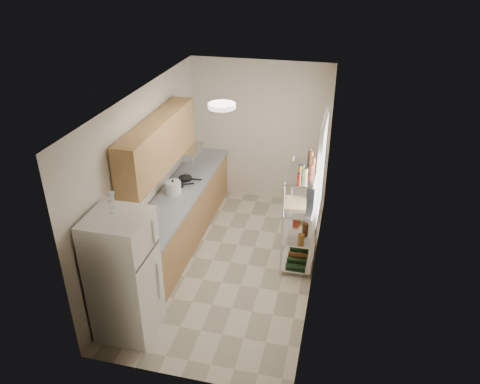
# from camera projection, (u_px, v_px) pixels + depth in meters

# --- Properties ---
(room) EXTENTS (2.52, 4.42, 2.62)m
(room) POSITION_uv_depth(u_px,v_px,m) (229.00, 187.00, 6.54)
(room) COLOR beige
(room) RESTS_ON ground
(counter_run) EXTENTS (0.63, 3.51, 0.90)m
(counter_run) POSITION_uv_depth(u_px,v_px,m) (181.00, 215.00, 7.50)
(counter_run) COLOR #AB7B49
(counter_run) RESTS_ON ground
(upper_cabinets) EXTENTS (0.33, 2.20, 0.72)m
(upper_cabinets) POSITION_uv_depth(u_px,v_px,m) (158.00, 144.00, 6.60)
(upper_cabinets) COLOR #AB7B49
(upper_cabinets) RESTS_ON room
(range_hood) EXTENTS (0.50, 0.60, 0.12)m
(range_hood) POSITION_uv_depth(u_px,v_px,m) (183.00, 150.00, 7.47)
(range_hood) COLOR #B7BABC
(range_hood) RESTS_ON room
(window) EXTENTS (0.06, 1.00, 1.46)m
(window) POSITION_uv_depth(u_px,v_px,m) (321.00, 169.00, 6.47)
(window) COLOR white
(window) RESTS_ON room
(bakers_rack) EXTENTS (0.45, 0.90, 1.73)m
(bakers_rack) POSITION_uv_depth(u_px,v_px,m) (303.00, 197.00, 6.68)
(bakers_rack) COLOR silver
(bakers_rack) RESTS_ON ground
(ceiling_dome) EXTENTS (0.34, 0.34, 0.05)m
(ceiling_dome) POSITION_uv_depth(u_px,v_px,m) (222.00, 106.00, 5.68)
(ceiling_dome) COLOR white
(ceiling_dome) RESTS_ON room
(refrigerator) EXTENTS (0.68, 0.68, 1.65)m
(refrigerator) POSITION_uv_depth(u_px,v_px,m) (124.00, 276.00, 5.54)
(refrigerator) COLOR white
(refrigerator) RESTS_ON ground
(wine_glass_a) EXTENTS (0.07, 0.07, 0.20)m
(wine_glass_a) POSITION_uv_depth(u_px,v_px,m) (113.00, 200.00, 5.29)
(wine_glass_a) COLOR silver
(wine_glass_a) RESTS_ON refrigerator
(wine_glass_b) EXTENTS (0.07, 0.07, 0.18)m
(wine_glass_b) POSITION_uv_depth(u_px,v_px,m) (110.00, 206.00, 5.17)
(wine_glass_b) COLOR silver
(wine_glass_b) RESTS_ON refrigerator
(rice_cooker) EXTENTS (0.24, 0.24, 0.20)m
(rice_cooker) POSITION_uv_depth(u_px,v_px,m) (173.00, 188.00, 7.18)
(rice_cooker) COLOR white
(rice_cooker) RESTS_ON counter_run
(frying_pan_large) EXTENTS (0.34, 0.34, 0.04)m
(frying_pan_large) POSITION_uv_depth(u_px,v_px,m) (176.00, 185.00, 7.42)
(frying_pan_large) COLOR black
(frying_pan_large) RESTS_ON counter_run
(frying_pan_small) EXTENTS (0.23, 0.23, 0.04)m
(frying_pan_small) POSITION_uv_depth(u_px,v_px,m) (185.00, 178.00, 7.63)
(frying_pan_small) COLOR black
(frying_pan_small) RESTS_ON counter_run
(cutting_board) EXTENTS (0.34, 0.42, 0.03)m
(cutting_board) POSITION_uv_depth(u_px,v_px,m) (295.00, 203.00, 6.70)
(cutting_board) COLOR tan
(cutting_board) RESTS_ON bakers_rack
(espresso_machine) EXTENTS (0.17, 0.25, 0.29)m
(espresso_machine) POSITION_uv_depth(u_px,v_px,m) (313.00, 188.00, 6.82)
(espresso_machine) COLOR black
(espresso_machine) RESTS_ON bakers_rack
(storage_bag) EXTENTS (0.10, 0.14, 0.16)m
(storage_bag) POSITION_uv_depth(u_px,v_px,m) (297.00, 213.00, 7.19)
(storage_bag) COLOR #A92514
(storage_bag) RESTS_ON bakers_rack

